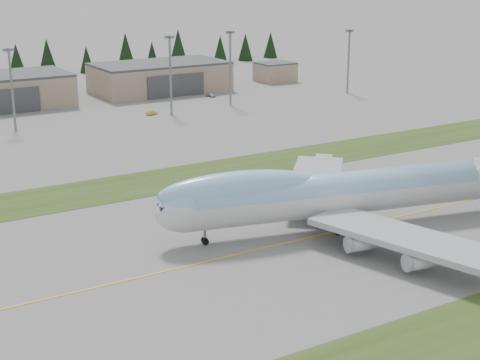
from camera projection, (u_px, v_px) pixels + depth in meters
ground at (296, 241)px, 127.68m from camera, size 7000.00×7000.00×0.00m
grass_strip_near at (464, 331)px, 96.57m from camera, size 400.00×14.00×0.08m
grass_strip_far at (180, 178)px, 164.52m from camera, size 400.00×18.00×0.08m
taxiway_line_main at (296, 241)px, 127.68m from camera, size 400.00×0.40×0.02m
boeing_747_freighter at (340, 193)px, 132.05m from camera, size 77.69×65.17×20.40m
hangar_right at (160, 77)px, 271.23m from camera, size 48.00×26.60×10.80m
control_shed at (275, 72)px, 295.00m from camera, size 14.00×12.00×7.60m
floodlight_masts at (154, 63)px, 227.23m from camera, size 148.36×6.39×24.64m
service_vehicle_b at (152, 115)px, 231.70m from camera, size 4.13×2.33×1.29m
service_vehicle_c at (211, 97)px, 262.36m from camera, size 1.87×4.57×1.32m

